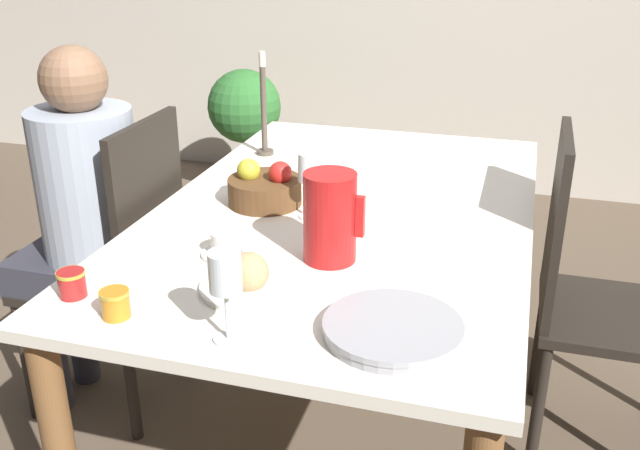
{
  "coord_description": "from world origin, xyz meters",
  "views": [
    {
      "loc": [
        0.46,
        -1.82,
        1.5
      ],
      "look_at": [
        0.0,
        -0.25,
        0.79
      ],
      "focal_mm": 40.0,
      "sensor_mm": 36.0,
      "label": 1
    }
  ],
  "objects_px": {
    "wine_glass_juice": "(225,277)",
    "teacup_near_person": "(226,245)",
    "potted_plant": "(245,116)",
    "chair_person_side": "(122,263)",
    "chair_opposite": "(589,292)",
    "candlestick_tall": "(264,115)",
    "serving_tray": "(393,329)",
    "person_seated": "(82,206)",
    "red_pitcher": "(330,217)",
    "jam_jar_red": "(115,302)",
    "wine_glass_water": "(310,171)",
    "fruit_bowl": "(265,188)",
    "bread_plate": "(249,279)",
    "jam_jar_amber": "(72,282)"
  },
  "relations": [
    {
      "from": "chair_opposite",
      "to": "wine_glass_water",
      "type": "xyz_separation_m",
      "value": [
        -0.77,
        -0.23,
        0.37
      ]
    },
    {
      "from": "teacup_near_person",
      "to": "serving_tray",
      "type": "bearing_deg",
      "value": -28.31
    },
    {
      "from": "wine_glass_water",
      "to": "candlestick_tall",
      "type": "distance_m",
      "value": 0.6
    },
    {
      "from": "wine_glass_juice",
      "to": "teacup_near_person",
      "type": "xyz_separation_m",
      "value": [
        -0.16,
        0.35,
        -0.11
      ]
    },
    {
      "from": "fruit_bowl",
      "to": "serving_tray",
      "type": "bearing_deg",
      "value": -50.6
    },
    {
      "from": "wine_glass_juice",
      "to": "candlestick_tall",
      "type": "relative_size",
      "value": 0.53
    },
    {
      "from": "candlestick_tall",
      "to": "serving_tray",
      "type": "bearing_deg",
      "value": -57.74
    },
    {
      "from": "chair_person_side",
      "to": "wine_glass_water",
      "type": "xyz_separation_m",
      "value": [
        0.62,
        -0.01,
        0.37
      ]
    },
    {
      "from": "person_seated",
      "to": "serving_tray",
      "type": "height_order",
      "value": "person_seated"
    },
    {
      "from": "potted_plant",
      "to": "serving_tray",
      "type": "bearing_deg",
      "value": -61.76
    },
    {
      "from": "chair_opposite",
      "to": "teacup_near_person",
      "type": "bearing_deg",
      "value": -60.12
    },
    {
      "from": "fruit_bowl",
      "to": "candlestick_tall",
      "type": "xyz_separation_m",
      "value": [
        -0.16,
        0.44,
        0.09
      ]
    },
    {
      "from": "teacup_near_person",
      "to": "chair_opposite",
      "type": "bearing_deg",
      "value": 29.88
    },
    {
      "from": "jam_jar_red",
      "to": "red_pitcher",
      "type": "bearing_deg",
      "value": 47.77
    },
    {
      "from": "wine_glass_water",
      "to": "wine_glass_juice",
      "type": "distance_m",
      "value": 0.64
    },
    {
      "from": "person_seated",
      "to": "potted_plant",
      "type": "distance_m",
      "value": 1.93
    },
    {
      "from": "teacup_near_person",
      "to": "jam_jar_red",
      "type": "height_order",
      "value": "same"
    },
    {
      "from": "bread_plate",
      "to": "potted_plant",
      "type": "xyz_separation_m",
      "value": [
        -0.96,
        2.32,
        -0.28
      ]
    },
    {
      "from": "chair_person_side",
      "to": "chair_opposite",
      "type": "relative_size",
      "value": 1.0
    },
    {
      "from": "teacup_near_person",
      "to": "candlestick_tall",
      "type": "xyz_separation_m",
      "value": [
        -0.19,
        0.79,
        0.11
      ]
    },
    {
      "from": "teacup_near_person",
      "to": "potted_plant",
      "type": "bearing_deg",
      "value": 111.13
    },
    {
      "from": "chair_person_side",
      "to": "potted_plant",
      "type": "xyz_separation_m",
      "value": [
        -0.34,
        1.87,
        -0.02
      ]
    },
    {
      "from": "chair_person_side",
      "to": "red_pitcher",
      "type": "distance_m",
      "value": 0.86
    },
    {
      "from": "wine_glass_juice",
      "to": "fruit_bowl",
      "type": "xyz_separation_m",
      "value": [
        -0.19,
        0.7,
        -0.09
      ]
    },
    {
      "from": "red_pitcher",
      "to": "teacup_near_person",
      "type": "relative_size",
      "value": 1.75
    },
    {
      "from": "chair_person_side",
      "to": "jam_jar_amber",
      "type": "xyz_separation_m",
      "value": [
        0.26,
        -0.59,
        0.27
      ]
    },
    {
      "from": "chair_person_side",
      "to": "jam_jar_amber",
      "type": "height_order",
      "value": "chair_person_side"
    },
    {
      "from": "teacup_near_person",
      "to": "jam_jar_amber",
      "type": "xyz_separation_m",
      "value": [
        -0.24,
        -0.29,
        0.01
      ]
    },
    {
      "from": "chair_opposite",
      "to": "wine_glass_water",
      "type": "height_order",
      "value": "chair_opposite"
    },
    {
      "from": "wine_glass_juice",
      "to": "teacup_near_person",
      "type": "height_order",
      "value": "wine_glass_juice"
    },
    {
      "from": "person_seated",
      "to": "teacup_near_person",
      "type": "xyz_separation_m",
      "value": [
        0.59,
        -0.27,
        0.07
      ]
    },
    {
      "from": "teacup_near_person",
      "to": "jam_jar_red",
      "type": "xyz_separation_m",
      "value": [
        -0.1,
        -0.34,
        0.01
      ]
    },
    {
      "from": "wine_glass_juice",
      "to": "serving_tray",
      "type": "distance_m",
      "value": 0.34
    },
    {
      "from": "red_pitcher",
      "to": "fruit_bowl",
      "type": "height_order",
      "value": "red_pitcher"
    },
    {
      "from": "teacup_near_person",
      "to": "serving_tray",
      "type": "height_order",
      "value": "teacup_near_person"
    },
    {
      "from": "fruit_bowl",
      "to": "potted_plant",
      "type": "height_order",
      "value": "fruit_bowl"
    },
    {
      "from": "potted_plant",
      "to": "person_seated",
      "type": "bearing_deg",
      "value": -82.61
    },
    {
      "from": "red_pitcher",
      "to": "candlestick_tall",
      "type": "distance_m",
      "value": 0.86
    },
    {
      "from": "wine_glass_water",
      "to": "fruit_bowl",
      "type": "height_order",
      "value": "wine_glass_water"
    },
    {
      "from": "candlestick_tall",
      "to": "jam_jar_amber",
      "type": "bearing_deg",
      "value": -92.34
    },
    {
      "from": "person_seated",
      "to": "potted_plant",
      "type": "relative_size",
      "value": 1.59
    },
    {
      "from": "wine_glass_juice",
      "to": "fruit_bowl",
      "type": "distance_m",
      "value": 0.73
    },
    {
      "from": "candlestick_tall",
      "to": "teacup_near_person",
      "type": "bearing_deg",
      "value": -76.16
    },
    {
      "from": "chair_opposite",
      "to": "teacup_near_person",
      "type": "distance_m",
      "value": 1.07
    },
    {
      "from": "fruit_bowl",
      "to": "chair_person_side",
      "type": "bearing_deg",
      "value": -174.15
    },
    {
      "from": "candlestick_tall",
      "to": "fruit_bowl",
      "type": "bearing_deg",
      "value": -69.5
    },
    {
      "from": "fruit_bowl",
      "to": "potted_plant",
      "type": "bearing_deg",
      "value": 113.95
    },
    {
      "from": "chair_person_side",
      "to": "teacup_near_person",
      "type": "bearing_deg",
      "value": -121.02
    },
    {
      "from": "red_pitcher",
      "to": "wine_glass_juice",
      "type": "xyz_separation_m",
      "value": [
        -0.09,
        -0.4,
        0.03
      ]
    },
    {
      "from": "teacup_near_person",
      "to": "potted_plant",
      "type": "relative_size",
      "value": 0.17
    }
  ]
}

